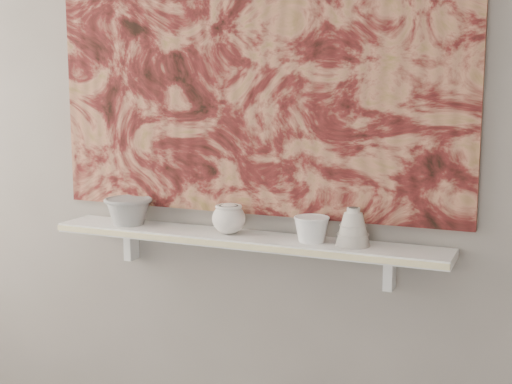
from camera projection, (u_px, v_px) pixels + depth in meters
The scene contains 11 objects.
wall_back at pixel (254, 109), 2.43m from camera, with size 3.60×3.60×0.00m, color gray.
shelf at pixel (243, 239), 2.41m from camera, with size 1.40×0.18×0.03m, color white.
shelf_stripe at pixel (231, 245), 2.33m from camera, with size 1.40×0.01×0.02m, color beige.
bracket_left at pixel (131, 244), 2.68m from camera, with size 0.03×0.06×0.12m, color white.
bracket_right at pixel (390, 271), 2.29m from camera, with size 0.03×0.06×0.12m, color white.
painting at pixel (252, 53), 2.39m from camera, with size 1.50×0.03×1.10m, color maroon.
house_motif at pixel (381, 150), 2.25m from camera, with size 0.09×0.00×0.08m, color black.
bowl_grey at pixel (128, 211), 2.58m from camera, with size 0.17×0.17×0.10m, color gray, non-canonical shape.
cup_cream at pixel (229, 219), 2.42m from camera, with size 0.11×0.11×0.10m, color silver, non-canonical shape.
bell_vessel at pixel (353, 227), 2.25m from camera, with size 0.11×0.11×0.12m, color beige, non-canonical shape.
bowl_white at pixel (312, 229), 2.31m from camera, with size 0.12×0.12×0.08m, color silver, non-canonical shape.
Camera 1 is at (0.97, -0.64, 1.46)m, focal length 50.00 mm.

